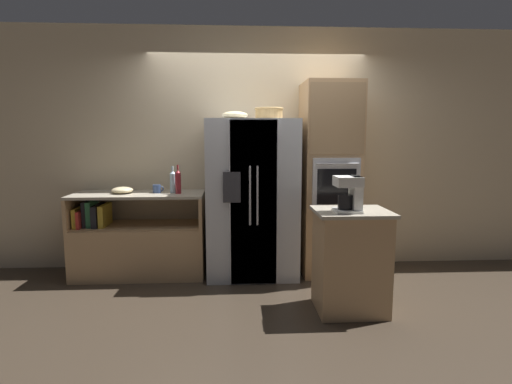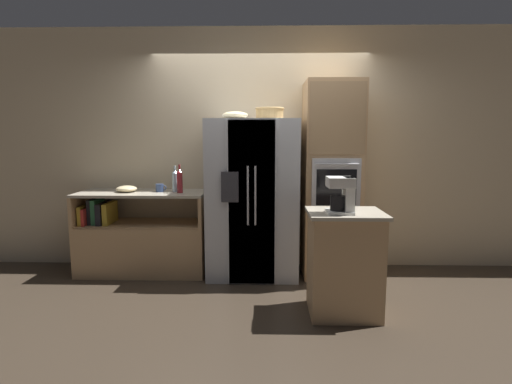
# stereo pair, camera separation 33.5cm
# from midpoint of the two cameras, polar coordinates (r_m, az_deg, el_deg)

# --- Properties ---
(ground_plane) EXTENTS (20.00, 20.00, 0.00)m
(ground_plane) POSITION_cam_midpoint_polar(r_m,az_deg,el_deg) (4.57, 2.64, -11.95)
(ground_plane) COLOR #382D23
(wall_back) EXTENTS (12.00, 0.06, 2.80)m
(wall_back) POSITION_cam_midpoint_polar(r_m,az_deg,el_deg) (4.77, 2.62, 6.08)
(wall_back) COLOR beige
(wall_back) RESTS_ON ground_plane
(counter_left) EXTENTS (1.43, 0.60, 0.93)m
(counter_left) POSITION_cam_midpoint_polar(r_m,az_deg,el_deg) (4.76, -13.99, -7.01)
(counter_left) COLOR tan
(counter_left) RESTS_ON ground_plane
(refrigerator) EXTENTS (0.99, 0.74, 1.74)m
(refrigerator) POSITION_cam_midpoint_polar(r_m,az_deg,el_deg) (4.43, 1.70, -0.97)
(refrigerator) COLOR silver
(refrigerator) RESTS_ON ground_plane
(wall_oven) EXTENTS (0.61, 0.68, 2.14)m
(wall_oven) POSITION_cam_midpoint_polar(r_m,az_deg,el_deg) (4.53, 12.76, 1.66)
(wall_oven) COLOR tan
(wall_oven) RESTS_ON ground_plane
(island_counter) EXTENTS (0.65, 0.55, 0.91)m
(island_counter) POSITION_cam_midpoint_polar(r_m,az_deg,el_deg) (3.65, 15.10, -9.75)
(island_counter) COLOR tan
(island_counter) RESTS_ON ground_plane
(wicker_basket) EXTENTS (0.31, 0.31, 0.12)m
(wicker_basket) POSITION_cam_midpoint_polar(r_m,az_deg,el_deg) (4.39, 4.20, 11.18)
(wicker_basket) COLOR tan
(wicker_basket) RESTS_ON refrigerator
(fruit_bowl) EXTENTS (0.28, 0.28, 0.08)m
(fruit_bowl) POSITION_cam_midpoint_polar(r_m,az_deg,el_deg) (4.32, -0.75, 10.91)
(fruit_bowl) COLOR beige
(fruit_bowl) RESTS_ON refrigerator
(bottle_tall) EXTENTS (0.06, 0.06, 0.30)m
(bottle_tall) POSITION_cam_midpoint_polar(r_m,az_deg,el_deg) (4.55, -9.42, 1.60)
(bottle_tall) COLOR silver
(bottle_tall) RESTS_ON counter_left
(bottle_short) EXTENTS (0.06, 0.06, 0.32)m
(bottle_short) POSITION_cam_midpoint_polar(r_m,az_deg,el_deg) (4.47, -8.75, 1.60)
(bottle_short) COLOR maroon
(bottle_short) RESTS_ON counter_left
(mug) EXTENTS (0.12, 0.09, 0.09)m
(mug) POSITION_cam_midpoint_polar(r_m,az_deg,el_deg) (4.60, -11.56, 0.58)
(mug) COLOR #384C7A
(mug) RESTS_ON counter_left
(mixing_bowl) EXTENTS (0.23, 0.23, 0.07)m
(mixing_bowl) POSITION_cam_midpoint_polar(r_m,az_deg,el_deg) (4.67, -16.09, 0.43)
(mixing_bowl) COLOR beige
(mixing_bowl) RESTS_ON counter_left
(coffee_maker) EXTENTS (0.22, 0.21, 0.30)m
(coffee_maker) POSITION_cam_midpoint_polar(r_m,az_deg,el_deg) (3.43, 15.05, -0.27)
(coffee_maker) COLOR white
(coffee_maker) RESTS_ON island_counter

